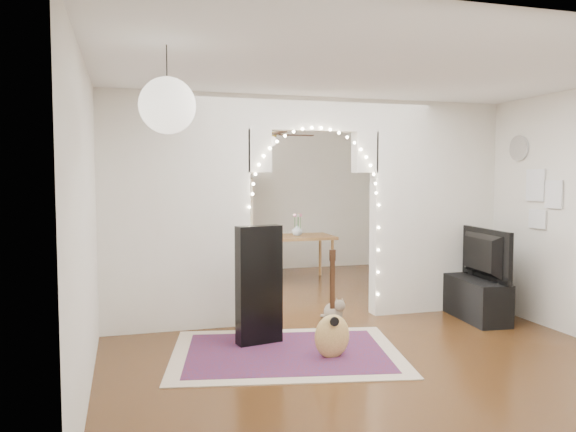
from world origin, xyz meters
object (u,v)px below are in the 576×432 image
object	(u,v)px
dining_table	(297,240)
dining_chair_right	(261,267)
bookcase	(204,226)
acoustic_guitar	(332,318)
floor_speaker	(479,279)
dining_chair_left	(234,271)
media_console	(476,299)

from	to	relation	value
dining_table	dining_chair_right	distance (m)	0.77
bookcase	acoustic_guitar	bearing A→B (deg)	-67.96
floor_speaker	dining_chair_right	xyz separation A→B (m)	(-2.23, 2.86, -0.19)
floor_speaker	dining_chair_left	distance (m)	3.87
floor_speaker	dining_chair_right	distance (m)	3.63
bookcase	dining_chair_right	xyz separation A→B (m)	(0.81, -0.90, -0.63)
bookcase	dining_table	bearing A→B (deg)	-17.14
dining_chair_left	dining_chair_right	world-z (taller)	dining_chair_right
media_console	dining_chair_right	bearing A→B (deg)	126.65
acoustic_guitar	bookcase	distance (m)	5.05
acoustic_guitar	dining_chair_left	distance (m)	4.01
floor_speaker	dining_chair_left	world-z (taller)	floor_speaker
dining_table	dining_chair_left	xyz separation A→B (m)	(-1.10, -0.05, -0.47)
floor_speaker	media_console	xyz separation A→B (m)	(-0.28, -0.35, -0.17)
dining_chair_left	media_console	bearing A→B (deg)	-43.90
bookcase	media_console	bearing A→B (deg)	-40.11
media_console	dining_table	distance (m)	3.45
acoustic_guitar	dining_chair_left	xyz separation A→B (m)	(-0.20, 4.00, -0.17)
dining_table	bookcase	bearing A→B (deg)	147.83
acoustic_guitar	floor_speaker	distance (m)	2.80
floor_speaker	dining_table	size ratio (longest dim) A/B	0.70
media_console	dining_chair_right	distance (m)	3.75
dining_chair_left	bookcase	bearing A→B (deg)	117.13
bookcase	dining_chair_right	distance (m)	1.36
floor_speaker	dining_chair_right	bearing A→B (deg)	140.06
dining_table	dining_chair_left	bearing A→B (deg)	-176.29
dining_chair_right	dining_table	bearing A→B (deg)	8.76
floor_speaker	bookcase	distance (m)	4.85
floor_speaker	media_console	size ratio (longest dim) A/B	0.85
acoustic_guitar	dining_table	xyz separation A→B (m)	(0.90, 4.06, 0.29)
dining_chair_right	media_console	bearing A→B (deg)	-46.31
acoustic_guitar	dining_table	size ratio (longest dim) A/B	0.74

